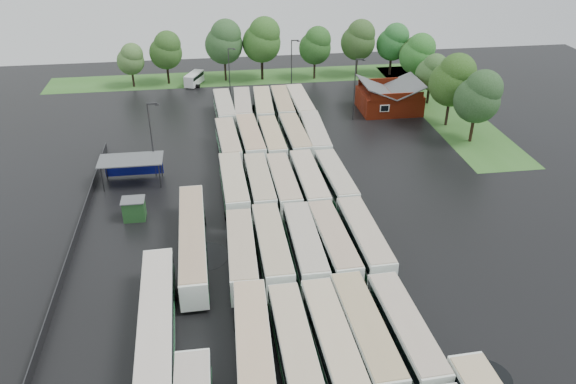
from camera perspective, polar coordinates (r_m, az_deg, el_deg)
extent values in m
plane|color=black|center=(58.18, -0.28, -8.02)|extent=(160.00, 160.00, 0.00)
cube|color=maroon|center=(99.52, 10.21, 9.08)|extent=(10.00, 8.00, 3.40)
cube|color=#4C4F51|center=(97.94, 8.93, 10.47)|extent=(5.07, 8.60, 2.19)
cube|color=#4C4F51|center=(99.47, 11.74, 10.51)|extent=(5.07, 8.60, 2.19)
cube|color=maroon|center=(95.23, 11.04, 9.49)|extent=(9.00, 0.20, 1.20)
cube|color=silver|center=(95.21, 9.79, 8.38)|extent=(1.60, 0.12, 1.20)
cylinder|color=#2D2D30|center=(75.33, -18.34, 1.21)|extent=(0.16, 0.16, 3.40)
cylinder|color=#2D2D30|center=(74.28, -12.90, 1.61)|extent=(0.16, 0.16, 3.40)
cylinder|color=#2D2D30|center=(78.14, -18.02, 2.30)|extent=(0.16, 0.16, 3.40)
cylinder|color=#2D2D30|center=(77.13, -12.77, 2.70)|extent=(0.16, 0.16, 3.40)
cube|color=#4C4F51|center=(75.36, -15.70, 3.18)|extent=(8.20, 4.20, 0.15)
cube|color=navy|center=(77.87, -15.38, 2.54)|extent=(7.60, 0.08, 2.60)
cube|color=#1B471D|center=(68.35, -15.36, -1.73)|extent=(2.50, 2.00, 2.50)
cube|color=#4C4F51|center=(67.71, -15.51, -0.77)|extent=(2.70, 2.20, 0.12)
cube|color=#346825|center=(116.44, -3.75, 11.56)|extent=(80.00, 10.00, 0.01)
cube|color=#346825|center=(103.57, 15.46, 8.28)|extent=(10.00, 50.00, 0.01)
cube|color=#2D2D30|center=(65.99, -20.83, -4.57)|extent=(0.10, 50.00, 1.20)
cube|color=white|center=(47.33, -3.54, -15.37)|extent=(3.18, 13.42, 3.06)
cube|color=black|center=(46.90, -3.57, -14.83)|extent=(3.23, 12.89, 0.98)
cube|color=#1D5A2F|center=(47.80, -3.52, -15.94)|extent=(3.23, 13.15, 0.67)
cube|color=tan|center=(46.23, -3.60, -13.97)|extent=(3.05, 13.01, 0.13)
cylinder|color=black|center=(51.47, -3.92, -13.27)|extent=(2.83, 1.07, 1.07)
cube|color=white|center=(47.38, 0.63, -15.40)|extent=(2.85, 12.75, 2.91)
cube|color=black|center=(46.97, 0.63, -14.90)|extent=(2.90, 12.24, 0.93)
cube|color=#175E2D|center=(47.83, 0.62, -15.95)|extent=(2.90, 12.49, 0.64)
cube|color=tan|center=(46.33, 0.64, -14.07)|extent=(2.74, 12.36, 0.13)
cylinder|color=black|center=(51.29, -0.08, -13.40)|extent=(2.70, 1.02, 1.02)
cube|color=white|center=(47.91, 4.49, -14.86)|extent=(3.11, 12.93, 2.94)
cube|color=black|center=(47.50, 4.52, -14.35)|extent=(3.16, 12.42, 0.94)
cube|color=#175A30|center=(48.36, 4.46, -15.41)|extent=(3.15, 12.67, 0.65)
cube|color=#C5B08D|center=(46.86, 4.56, -13.52)|extent=(2.99, 12.54, 0.13)
cylinder|color=black|center=(51.83, 3.45, -12.91)|extent=(2.73, 1.03, 1.03)
cube|color=white|center=(48.64, 7.85, -14.17)|extent=(3.28, 13.32, 3.03)
cube|color=black|center=(48.22, 7.89, -13.65)|extent=(3.32, 12.80, 0.97)
cube|color=#176332|center=(49.09, 7.79, -14.74)|extent=(3.32, 13.06, 0.67)
cube|color=tan|center=(47.58, 7.97, -12.80)|extent=(3.15, 12.92, 0.13)
cylinder|color=black|center=(52.64, 6.52, -12.27)|extent=(2.81, 1.06, 1.06)
cube|color=white|center=(49.49, 11.81, -13.82)|extent=(3.21, 12.82, 2.91)
cube|color=black|center=(49.10, 11.88, -13.32)|extent=(3.25, 12.32, 0.93)
cube|color=#1E6237|center=(49.92, 11.73, -14.36)|extent=(3.25, 12.57, 0.64)
cube|color=#B4A28E|center=(48.48, 11.99, -12.51)|extent=(3.09, 12.44, 0.13)
cylinder|color=black|center=(47.87, 13.24, -18.33)|extent=(2.70, 1.02, 1.02)
cylinder|color=black|center=(53.27, 10.24, -12.05)|extent=(2.70, 1.02, 1.02)
cube|color=white|center=(57.44, -4.74, -6.28)|extent=(2.92, 12.86, 2.94)
cube|color=black|center=(57.11, -4.76, -5.80)|extent=(2.97, 12.35, 0.94)
cube|color=#275F39|center=(57.82, -4.71, -6.80)|extent=(2.97, 12.61, 0.65)
cube|color=tan|center=(56.58, -4.80, -5.02)|extent=(2.80, 12.48, 0.13)
cylinder|color=black|center=(55.07, -4.37, -9.98)|extent=(2.72, 1.03, 1.03)
cylinder|color=black|center=(61.65, -4.95, -5.19)|extent=(2.72, 1.03, 1.03)
cube|color=white|center=(57.86, -1.64, -5.79)|extent=(2.90, 13.35, 3.05)
cube|color=black|center=(57.51, -1.64, -5.29)|extent=(2.96, 12.82, 0.98)
cube|color=#215836|center=(58.25, -1.63, -6.33)|extent=(2.95, 13.09, 0.67)
cube|color=tan|center=(56.96, -1.66, -4.48)|extent=(2.79, 12.95, 0.13)
cylinder|color=black|center=(55.38, -1.09, -9.59)|extent=(2.83, 1.07, 1.07)
cylinder|color=black|center=(62.22, -2.08, -4.71)|extent=(2.83, 1.07, 1.07)
cube|color=white|center=(58.20, 1.71, -5.58)|extent=(2.76, 13.16, 3.01)
cube|color=black|center=(57.86, 1.71, -5.09)|extent=(2.82, 12.63, 0.96)
cube|color=#175E33|center=(58.58, 1.70, -6.12)|extent=(2.81, 12.89, 0.66)
cube|color=#B0A594|center=(57.33, 1.73, -4.30)|extent=(2.65, 12.76, 0.13)
cylinder|color=black|center=(55.78, 2.42, -9.30)|extent=(2.80, 1.05, 1.05)
cylinder|color=black|center=(62.48, 1.04, -4.54)|extent=(2.80, 1.05, 1.05)
cube|color=white|center=(58.85, 4.60, -5.27)|extent=(3.24, 13.10, 2.98)
cube|color=black|center=(58.51, 4.62, -4.79)|extent=(3.29, 12.58, 0.95)
cube|color=#185E33|center=(59.22, 4.58, -5.79)|extent=(3.29, 12.84, 0.66)
cube|color=tan|center=(57.99, 4.66, -4.01)|extent=(3.12, 12.71, 0.13)
cylinder|color=black|center=(56.47, 5.44, -8.88)|extent=(2.76, 1.04, 1.04)
cylinder|color=black|center=(63.04, 3.75, -4.27)|extent=(2.76, 1.04, 1.04)
cube|color=white|center=(59.75, 7.73, -4.85)|extent=(3.10, 13.23, 3.02)
cube|color=black|center=(59.42, 7.77, -4.36)|extent=(3.15, 12.70, 0.97)
cube|color=#205B33|center=(60.13, 7.69, -5.37)|extent=(3.15, 12.97, 0.66)
cube|color=#B5A38D|center=(58.90, 7.83, -3.59)|extent=(2.98, 12.83, 0.13)
cylinder|color=black|center=(57.37, 8.72, -8.42)|extent=(2.80, 1.05, 1.05)
cylinder|color=black|center=(63.95, 6.67, -3.88)|extent=(2.80, 1.05, 1.05)
cube|color=white|center=(69.46, -5.52, 0.53)|extent=(3.12, 13.37, 3.05)
cube|color=black|center=(69.17, -5.55, 0.98)|extent=(3.17, 12.84, 0.98)
cube|color=#29643A|center=(69.78, -5.50, 0.05)|extent=(3.17, 13.11, 0.67)
cube|color=#BCAC8E|center=(68.72, -5.59, 1.69)|extent=(3.00, 12.97, 0.13)
cylinder|color=black|center=(66.53, -5.25, -2.36)|extent=(2.83, 1.06, 1.06)
cylinder|color=black|center=(73.93, -5.66, 1.07)|extent=(2.83, 1.06, 1.06)
cube|color=white|center=(69.62, -2.88, 0.64)|extent=(2.88, 12.81, 2.93)
cube|color=black|center=(69.34, -2.89, 1.06)|extent=(2.94, 12.30, 0.94)
cube|color=#2A623B|center=(69.93, -2.87, 0.17)|extent=(2.93, 12.55, 0.64)
cube|color=tan|center=(68.91, -2.91, 1.74)|extent=(2.77, 12.42, 0.13)
cylinder|color=black|center=(66.82, -2.51, -2.13)|extent=(2.71, 1.02, 1.02)
cylinder|color=black|center=(73.90, -3.16, 1.14)|extent=(2.71, 1.02, 1.02)
cube|color=white|center=(69.59, -0.46, 0.66)|extent=(2.92, 12.80, 2.92)
cube|color=black|center=(69.31, -0.46, 1.08)|extent=(2.97, 12.29, 0.93)
cube|color=#266136|center=(69.90, -0.46, 0.20)|extent=(2.97, 12.54, 0.64)
cube|color=tan|center=(68.88, -0.47, 1.76)|extent=(2.80, 12.41, 0.13)
cylinder|color=black|center=(66.81, 0.01, -2.10)|extent=(2.71, 1.02, 1.02)
cylinder|color=black|center=(73.84, -0.88, 1.16)|extent=(2.71, 1.02, 1.02)
cube|color=white|center=(69.97, 2.16, 0.88)|extent=(2.99, 13.32, 3.04)
cube|color=black|center=(69.68, 2.16, 1.32)|extent=(3.04, 12.79, 0.97)
cube|color=#156530|center=(70.29, 2.15, 0.40)|extent=(3.04, 13.05, 0.67)
cube|color=#C2AF96|center=(69.24, 2.18, 2.03)|extent=(2.87, 12.92, 0.13)
cylinder|color=black|center=(67.10, 2.76, -1.97)|extent=(2.82, 1.06, 1.06)
cylinder|color=black|center=(74.37, 1.56, 1.39)|extent=(2.82, 1.06, 1.06)
cube|color=white|center=(70.93, 4.84, 1.13)|extent=(3.16, 12.78, 2.91)
cube|color=black|center=(70.66, 4.86, 1.54)|extent=(3.20, 12.27, 0.93)
cube|color=#196433|center=(71.23, 4.82, 0.67)|extent=(3.20, 12.53, 0.64)
cube|color=#B1A692|center=(70.24, 4.90, 2.21)|extent=(3.04, 12.39, 0.13)
cylinder|color=black|center=(68.21, 5.52, -1.54)|extent=(2.69, 1.01, 1.01)
cylinder|color=black|center=(75.10, 4.14, 1.59)|extent=(2.69, 1.01, 1.01)
cube|color=white|center=(81.33, -6.08, 4.91)|extent=(3.32, 12.92, 2.93)
cube|color=black|center=(81.09, -6.10, 5.29)|extent=(3.36, 12.41, 0.94)
cube|color=#186531|center=(81.59, -6.05, 4.50)|extent=(3.36, 12.67, 0.65)
cube|color=tan|center=(80.72, -6.13, 5.89)|extent=(3.20, 12.53, 0.13)
cylinder|color=black|center=(78.25, -5.87, 2.71)|extent=(2.72, 1.02, 1.02)
cylinder|color=black|center=(85.67, -6.16, 5.13)|extent=(2.72, 1.02, 1.02)
cube|color=white|center=(81.80, -3.84, 5.23)|extent=(3.39, 13.48, 3.06)
cube|color=black|center=(81.55, -3.85, 5.62)|extent=(3.43, 12.95, 0.98)
cube|color=#256439|center=(82.07, -3.82, 4.80)|extent=(3.43, 13.22, 0.67)
cube|color=tan|center=(81.17, -3.87, 6.25)|extent=(3.26, 13.08, 0.13)
cylinder|color=black|center=(78.58, -3.54, 2.95)|extent=(2.84, 1.07, 1.07)
cylinder|color=black|center=(86.32, -4.04, 5.44)|extent=(2.84, 1.07, 1.07)
cube|color=white|center=(81.78, -1.62, 5.19)|extent=(2.93, 12.71, 2.90)
cube|color=black|center=(81.55, -1.63, 5.57)|extent=(2.98, 12.20, 0.93)
cube|color=#1E5A2F|center=(82.04, -1.61, 4.79)|extent=(2.97, 12.45, 0.64)
cube|color=tan|center=(81.18, -1.64, 6.16)|extent=(2.81, 12.32, 0.13)
cylinder|color=black|center=(78.76, -1.26, 3.04)|extent=(2.69, 1.01, 1.01)
cylinder|color=black|center=(86.05, -1.92, 5.40)|extent=(2.69, 1.01, 1.01)
cube|color=white|center=(82.39, 0.70, 5.43)|extent=(3.06, 13.05, 2.97)
cube|color=black|center=(82.15, 0.71, 5.81)|extent=(3.11, 12.53, 0.95)
cube|color=#1D6137|center=(82.66, 0.70, 5.02)|extent=(3.11, 12.79, 0.65)
cube|color=tan|center=(81.78, 0.71, 6.42)|extent=(2.94, 12.66, 0.13)
cylinder|color=black|center=(79.30, 1.16, 3.25)|extent=(2.76, 1.04, 1.04)
cylinder|color=black|center=(86.75, 0.28, 5.63)|extent=(2.76, 1.04, 1.04)
cube|color=white|center=(82.81, 2.75, 5.58)|extent=(3.20, 13.50, 3.08)
cube|color=black|center=(82.57, 2.76, 5.97)|extent=(3.25, 12.96, 0.98)
cube|color=#185F31|center=(83.08, 2.74, 5.15)|extent=(3.25, 13.23, 0.68)
cube|color=#B1A696|center=(82.19, 2.78, 6.59)|extent=(3.08, 13.09, 0.13)
cylinder|color=black|center=(79.63, 3.29, 3.33)|extent=(2.85, 1.07, 1.07)
cylinder|color=black|center=(87.29, 2.21, 5.77)|extent=(2.85, 1.07, 1.07)
cube|color=white|center=(93.81, -6.48, 8.28)|extent=(3.25, 13.00, 2.95)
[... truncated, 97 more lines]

